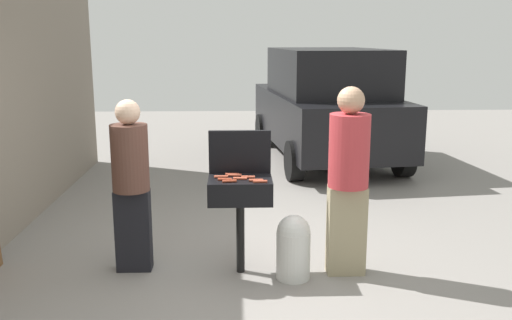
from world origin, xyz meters
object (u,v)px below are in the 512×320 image
bbq_grill (240,193)px  person_right (348,175)px  hot_dog_0 (229,181)px  hot_dog_4 (260,181)px  propane_tank (293,246)px  person_left (131,180)px  hot_dog_1 (248,177)px  hot_dog_3 (256,180)px  hot_dog_7 (235,175)px  hot_dog_8 (225,179)px  parked_minivan (326,104)px  hot_dog_5 (241,178)px  hot_dog_2 (232,174)px  hot_dog_6 (221,177)px

bbq_grill → person_right: size_ratio=0.52×
person_right → bbq_grill: bearing=-16.2°
hot_dog_0 → hot_dog_4: 0.28m
bbq_grill → propane_tank: 0.70m
propane_tank → person_left: (-1.53, 0.26, 0.59)m
bbq_grill → person_left: (-1.04, 0.09, 0.12)m
hot_dog_1 → hot_dog_3: bearing=-60.0°
hot_dog_3 → person_left: size_ratio=0.08×
bbq_grill → hot_dog_7: bearing=122.2°
person_right → hot_dog_8: bearing=-12.1°
hot_dog_3 → hot_dog_8: size_ratio=1.00×
hot_dog_1 → parked_minivan: (1.53, 5.06, 0.08)m
hot_dog_4 → propane_tank: hot_dog_4 is taller
bbq_grill → hot_dog_3: hot_dog_3 is taller
hot_dog_0 → hot_dog_1: size_ratio=1.00×
person_left → person_right: size_ratio=0.93×
hot_dog_1 → hot_dog_3: size_ratio=1.00×
person_right → hot_dog_0: bearing=-8.7°
bbq_grill → parked_minivan: bearing=72.4°
hot_dog_5 → hot_dog_7: same height
person_left → person_right: 2.05m
hot_dog_2 → parked_minivan: 5.23m
hot_dog_3 → hot_dog_5: same height
hot_dog_2 → hot_dog_4: 0.38m
hot_dog_5 → hot_dog_8: same height
hot_dog_1 → propane_tank: bearing=-22.4°
hot_dog_7 → propane_tank: size_ratio=0.21×
hot_dog_0 → parked_minivan: parked_minivan is taller
hot_dog_1 → hot_dog_2: 0.19m
hot_dog_7 → parked_minivan: 5.25m
hot_dog_0 → hot_dog_7: same height
hot_dog_1 → hot_dog_5: (-0.07, -0.05, 0.00)m
hot_dog_1 → hot_dog_7: 0.15m
hot_dog_3 → hot_dog_7: 0.28m
bbq_grill → person_right: 1.03m
bbq_grill → hot_dog_6: hot_dog_6 is taller
hot_dog_2 → hot_dog_8: size_ratio=1.00×
hot_dog_1 → person_left: (-1.11, 0.09, -0.04)m
hot_dog_3 → hot_dog_4: 0.06m
person_left → parked_minivan: 5.63m
hot_dog_8 → bbq_grill: bearing=27.6°
hot_dog_3 → parked_minivan: 5.38m
hot_dog_4 → bbq_grill: bearing=137.6°
hot_dog_3 → hot_dog_5: bearing=153.3°
hot_dog_4 → hot_dog_5: 0.21m
hot_dog_5 → person_right: (1.01, -0.02, 0.03)m
hot_dog_1 → parked_minivan: size_ratio=0.03×
hot_dog_7 → hot_dog_6: bearing=-156.6°
hot_dog_4 → hot_dog_2: bearing=132.4°
hot_dog_1 → hot_dog_6: 0.26m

